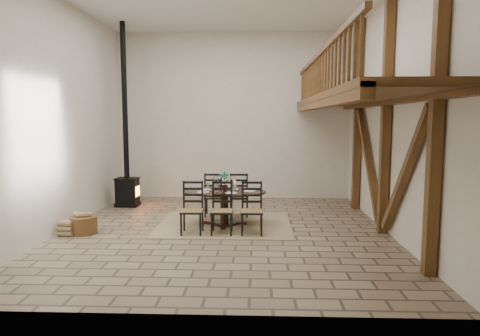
{
  "coord_description": "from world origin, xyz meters",
  "views": [
    {
      "loc": [
        0.69,
        -9.04,
        2.41
      ],
      "look_at": [
        0.33,
        0.4,
        1.33
      ],
      "focal_mm": 32.0,
      "sensor_mm": 36.0,
      "label": 1
    }
  ],
  "objects_px": {
    "log_basket": "(84,224)",
    "log_stack": "(66,228)",
    "wood_stove": "(127,166)",
    "dining_table": "(224,208)"
  },
  "relations": [
    {
      "from": "wood_stove",
      "to": "log_stack",
      "type": "xyz_separation_m",
      "value": [
        -0.36,
        -3.07,
        -0.98
      ]
    },
    {
      "from": "dining_table",
      "to": "wood_stove",
      "type": "relative_size",
      "value": 0.43
    },
    {
      "from": "wood_stove",
      "to": "log_stack",
      "type": "distance_m",
      "value": 3.24
    },
    {
      "from": "dining_table",
      "to": "log_stack",
      "type": "relative_size",
      "value": 6.35
    },
    {
      "from": "dining_table",
      "to": "log_basket",
      "type": "relative_size",
      "value": 3.78
    },
    {
      "from": "dining_table",
      "to": "log_stack",
      "type": "height_order",
      "value": "dining_table"
    },
    {
      "from": "dining_table",
      "to": "log_basket",
      "type": "height_order",
      "value": "dining_table"
    },
    {
      "from": "log_basket",
      "to": "log_stack",
      "type": "distance_m",
      "value": 0.35
    },
    {
      "from": "log_basket",
      "to": "wood_stove",
      "type": "bearing_deg",
      "value": 88.59
    },
    {
      "from": "log_basket",
      "to": "log_stack",
      "type": "xyz_separation_m",
      "value": [
        -0.29,
        -0.2,
        -0.04
      ]
    }
  ]
}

